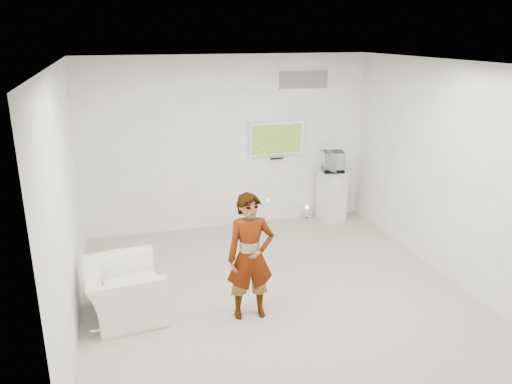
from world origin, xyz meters
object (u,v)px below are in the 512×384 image
tv (276,139)px  person (250,257)px  armchair (124,290)px  pedestal (332,196)px  floor_uplight (307,213)px

tv → person: 3.35m
armchair → pedestal: pedestal is taller
person → floor_uplight: 3.52m
person → floor_uplight: size_ratio=6.23×
pedestal → person: bearing=-130.3°
person → floor_uplight: (1.90, 2.88, -0.66)m
armchair → floor_uplight: bearing=-59.5°
armchair → pedestal: (3.80, 2.29, 0.14)m
tv → pedestal: size_ratio=1.06×
armchair → pedestal: bearing=-64.3°
tv → pedestal: bearing=-14.6°
person → pedestal: bearing=53.6°
tv → pedestal: 1.49m
armchair → floor_uplight: size_ratio=4.09×
person → pedestal: 3.59m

